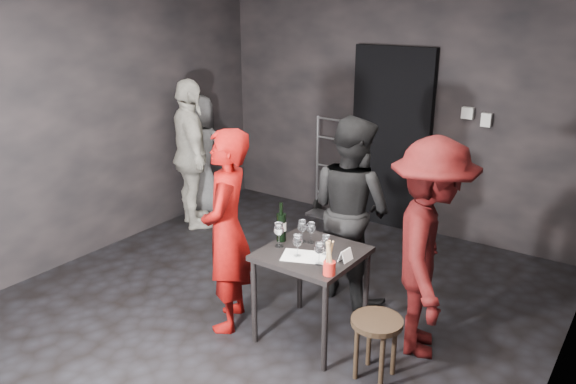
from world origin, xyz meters
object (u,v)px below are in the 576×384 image
Objects in this scene: stool at (376,330)px; wine_bottle at (281,226)px; hand_truck at (327,197)px; breadstick_cup at (330,259)px; bystander_cream at (190,143)px; bystander_grey at (200,155)px; server_red at (226,221)px; tasting_table at (312,263)px; man_maroon at (430,236)px; woman_black at (351,199)px.

stool is 1.46× the size of wine_bottle.
hand_truck is 4.53× the size of breadstick_cup.
bystander_cream is 1.37× the size of bystander_grey.
bystander_cream is at bearing -157.01° from server_red.
tasting_table is 0.92m from man_maroon.
bystander_grey reaches higher than wine_bottle.
woman_black is at bearing 148.19° from bystander_grey.
tasting_table is at bearing 92.42° from man_maroon.
woman_black is 1.24× the size of bystander_grey.
server_red is at bearing -161.97° from tasting_table.
woman_black reaches higher than hand_truck.
hand_truck is 2.67m from wine_bottle.
woman_black is at bearing 96.80° from tasting_table.
bystander_cream reaches higher than wine_bottle.
man_maroon reaches higher than stool.
tasting_table is 3.11m from bystander_grey.
bystander_cream is at bearing 156.03° from stool.
stool is at bearing -169.51° from bystander_cream.
tasting_table is 2.72m from bystander_cream.
hand_truck is 1.84m from bystander_cream.
man_maroon is (2.09, -2.06, 0.72)m from hand_truck.
wine_bottle is at bearing 96.76° from server_red.
woman_black is 6.79× the size of breadstick_cup.
stool is (0.65, -0.17, -0.27)m from tasting_table.
woman_black reaches higher than tasting_table.
server_red is at bearing 177.92° from breadstick_cup.
bystander_cream is at bearing 107.40° from bystander_grey.
man_maroon is at bearing 75.40° from stool.
wine_bottle is (2.36, -1.56, 0.13)m from bystander_grey.
bystander_cream is at bearing 152.05° from breadstick_cup.
server_red is 2.25m from bystander_cream.
hand_truck is 2.62× the size of stool.
server_red is 1.00× the size of woman_black.
hand_truck is 0.67× the size of woman_black.
stool is 0.23× the size of bystander_cream.
tasting_table is 2.33× the size of wine_bottle.
wine_bottle is 1.19× the size of breadstick_cup.
bystander_grey is (-2.00, 1.81, -0.18)m from server_red.
bystander_cream reaches higher than hand_truck.
stool is 0.25× the size of server_red.
man_maroon is at bearing 51.41° from breadstick_cup.
bystander_cream is (-3.07, 1.37, 0.64)m from stool.
man_maroon is 0.79m from breadstick_cup.
bystander_grey is (-2.67, 1.59, 0.09)m from tasting_table.
bystander_grey is 3.50m from breadstick_cup.
bystander_cream is 6.33× the size of wine_bottle.
bystander_grey is at bearing -23.68° from bystander_cream.
hand_truck is 3.82× the size of wine_bottle.
hand_truck is at bearing -37.52° from woman_black.
server_red reaches higher than bystander_grey.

